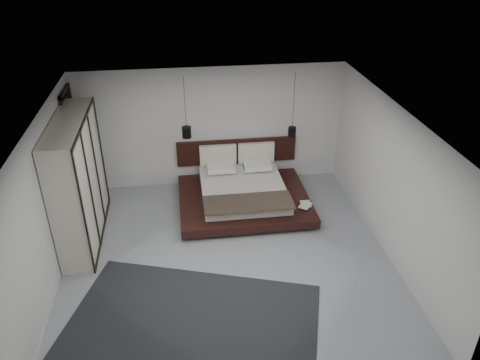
{
  "coord_description": "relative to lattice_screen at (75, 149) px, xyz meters",
  "views": [
    {
      "loc": [
        -0.71,
        -6.88,
        5.57
      ],
      "look_at": [
        0.4,
        1.2,
        0.99
      ],
      "focal_mm": 35.0,
      "sensor_mm": 36.0,
      "label": 1
    }
  ],
  "objects": [
    {
      "name": "wall_front",
      "position": [
        2.95,
        -5.45,
        0.1
      ],
      "size": [
        6.0,
        0.0,
        6.0
      ],
      "primitive_type": "plane",
      "rotation": [
        -1.57,
        0.0,
        0.0
      ],
      "color": "silver",
      "rests_on": "floor"
    },
    {
      "name": "floor",
      "position": [
        2.95,
        -2.45,
        -1.3
      ],
      "size": [
        6.0,
        6.0,
        0.0
      ],
      "primitive_type": "plane",
      "color": "#94979C",
      "rests_on": "ground"
    },
    {
      "name": "pendant_left",
      "position": [
        2.36,
        -0.1,
        0.29
      ],
      "size": [
        0.2,
        0.2,
        1.33
      ],
      "color": "black",
      "rests_on": "ceiling"
    },
    {
      "name": "pendant_right",
      "position": [
        4.66,
        -0.1,
        0.18
      ],
      "size": [
        0.17,
        0.17,
        1.44
      ],
      "color": "black",
      "rests_on": "ceiling"
    },
    {
      "name": "rug",
      "position": [
        2.17,
        -4.15,
        -1.29
      ],
      "size": [
        4.55,
        3.84,
        0.02
      ],
      "primitive_type": "cube",
      "rotation": [
        0.0,
        0.0,
        -0.31
      ],
      "color": "black",
      "rests_on": "floor"
    },
    {
      "name": "wardrobe",
      "position": [
        0.25,
        -1.3,
        -0.08
      ],
      "size": [
        0.59,
        2.5,
        2.45
      ],
      "color": "beige",
      "rests_on": "floor"
    },
    {
      "name": "book_upper",
      "position": [
        4.64,
        -1.23,
        -1.0
      ],
      "size": [
        0.35,
        0.37,
        0.02
      ],
      "primitive_type": "imported",
      "rotation": [
        0.0,
        0.0,
        -0.66
      ],
      "color": "#99724C",
      "rests_on": "book_lower"
    },
    {
      "name": "lattice_screen",
      "position": [
        0.0,
        0.0,
        0.0
      ],
      "size": [
        0.05,
        0.9,
        2.6
      ],
      "primitive_type": "cube",
      "color": "black",
      "rests_on": "floor"
    },
    {
      "name": "wall_right",
      "position": [
        5.95,
        -2.45,
        0.1
      ],
      "size": [
        0.0,
        6.0,
        6.0
      ],
      "primitive_type": "plane",
      "rotation": [
        1.57,
        0.0,
        -1.57
      ],
      "color": "silver",
      "rests_on": "floor"
    },
    {
      "name": "wall_left",
      "position": [
        -0.05,
        -2.45,
        0.1
      ],
      "size": [
        0.0,
        6.0,
        6.0
      ],
      "primitive_type": "plane",
      "rotation": [
        1.57,
        0.0,
        1.57
      ],
      "color": "silver",
      "rests_on": "floor"
    },
    {
      "name": "bed",
      "position": [
        3.51,
        -0.54,
        -1.01
      ],
      "size": [
        2.8,
        2.4,
        1.08
      ],
      "color": "black",
      "rests_on": "floor"
    },
    {
      "name": "book_lower",
      "position": [
        4.66,
        -1.2,
        -1.03
      ],
      "size": [
        0.22,
        0.29,
        0.03
      ],
      "primitive_type": "imported",
      "rotation": [
        0.0,
        0.0,
        -0.05
      ],
      "color": "#99724C",
      "rests_on": "bed"
    },
    {
      "name": "ceiling",
      "position": [
        2.95,
        -2.45,
        1.5
      ],
      "size": [
        6.0,
        6.0,
        0.0
      ],
      "primitive_type": "plane",
      "rotation": [
        3.14,
        0.0,
        0.0
      ],
      "color": "white",
      "rests_on": "wall_back"
    },
    {
      "name": "wall_back",
      "position": [
        2.95,
        0.55,
        0.1
      ],
      "size": [
        6.0,
        0.0,
        6.0
      ],
      "primitive_type": "plane",
      "rotation": [
        1.57,
        0.0,
        0.0
      ],
      "color": "silver",
      "rests_on": "floor"
    }
  ]
}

